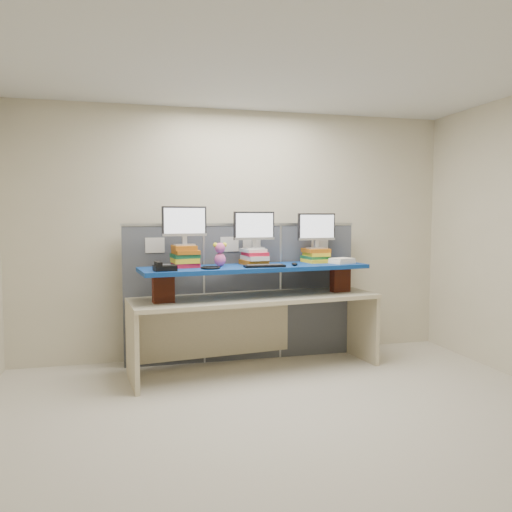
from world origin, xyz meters
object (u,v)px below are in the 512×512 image
object	(u,v)px
monitor_right	(316,229)
desk	(256,311)
monitor_left	(184,223)
desk_phone	(164,267)
keyboard	(265,266)
monitor_center	(254,228)
blue_board	(256,268)

from	to	relation	value
monitor_right	desk	bearing A→B (deg)	-171.14
monitor_left	monitor_right	distance (m)	1.48
desk	desk_phone	size ratio (longest dim) A/B	11.79
keyboard	monitor_left	bearing A→B (deg)	166.87
monitor_right	monitor_left	bearing A→B (deg)	180.00
desk	monitor_center	size ratio (longest dim) A/B	5.91
desk	keyboard	distance (m)	0.51
monitor_left	desk_phone	world-z (taller)	monitor_left
blue_board	monitor_right	bearing A→B (deg)	8.86
monitor_left	desk	bearing A→B (deg)	-9.36
desk	monitor_left	distance (m)	1.17
monitor_center	desk_phone	xyz separation A→B (m)	(-0.96, -0.38, -0.36)
monitor_left	monitor_right	world-z (taller)	monitor_left
desk	desk_phone	world-z (taller)	desk_phone
blue_board	monitor_center	distance (m)	0.43
monitor_center	keyboard	distance (m)	0.47
keyboard	desk_phone	size ratio (longest dim) A/B	1.84
desk	monitor_center	bearing A→B (deg)	78.48
desk	blue_board	distance (m)	0.45
monitor_left	monitor_right	bearing A→B (deg)	-0.00
desk	blue_board	world-z (taller)	blue_board
blue_board	desk_phone	xyz separation A→B (m)	(-0.95, -0.26, 0.05)
monitor_right	monitor_center	bearing A→B (deg)	180.00
monitor_left	monitor_center	bearing A→B (deg)	0.00
desk	monitor_center	xyz separation A→B (m)	(0.01, 0.12, 0.86)
monitor_center	keyboard	xyz separation A→B (m)	(0.04, -0.28, -0.38)
monitor_center	monitor_right	xyz separation A→B (m)	(0.73, 0.09, -0.02)
desk	keyboard	world-z (taller)	keyboard
monitor_right	desk_phone	bearing A→B (deg)	-171.58
keyboard	blue_board	bearing A→B (deg)	107.42
blue_board	monitor_left	bearing A→B (deg)	170.64
blue_board	monitor_center	size ratio (longest dim) A/B	5.27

